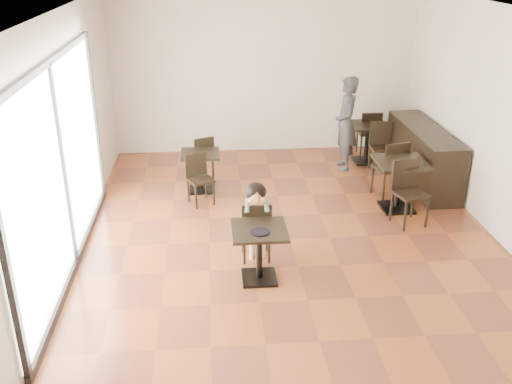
{
  "coord_description": "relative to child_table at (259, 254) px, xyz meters",
  "views": [
    {
      "loc": [
        -1.1,
        -7.28,
        3.94
      ],
      "look_at": [
        -0.54,
        -0.53,
        1.0
      ],
      "focal_mm": 40.0,
      "sensor_mm": 36.0,
      "label": 1
    }
  ],
  "objects": [
    {
      "name": "floor",
      "position": [
        0.54,
        1.03,
        -0.36
      ],
      "size": [
        6.0,
        8.0,
        0.01
      ],
      "primitive_type": "cube",
      "color": "brown",
      "rests_on": "ground"
    },
    {
      "name": "ceiling",
      "position": [
        0.54,
        1.03,
        2.84
      ],
      "size": [
        6.0,
        8.0,
        0.01
      ],
      "primitive_type": "cube",
      "color": "silver",
      "rests_on": "floor"
    },
    {
      "name": "wall_back",
      "position": [
        0.54,
        5.03,
        1.24
      ],
      "size": [
        6.0,
        0.01,
        3.2
      ],
      "primitive_type": "cube",
      "color": "beige",
      "rests_on": "floor"
    },
    {
      "name": "wall_front",
      "position": [
        0.54,
        -2.97,
        1.24
      ],
      "size": [
        6.0,
        0.01,
        3.2
      ],
      "primitive_type": "cube",
      "color": "beige",
      "rests_on": "floor"
    },
    {
      "name": "wall_left",
      "position": [
        -2.46,
        1.03,
        1.24
      ],
      "size": [
        0.01,
        8.0,
        3.2
      ],
      "primitive_type": "cube",
      "color": "beige",
      "rests_on": "floor"
    },
    {
      "name": "wall_right",
      "position": [
        3.54,
        1.03,
        1.24
      ],
      "size": [
        0.01,
        8.0,
        3.2
      ],
      "primitive_type": "cube",
      "color": "beige",
      "rests_on": "floor"
    },
    {
      "name": "storefront_window",
      "position": [
        -2.43,
        0.53,
        1.04
      ],
      "size": [
        0.04,
        4.5,
        2.6
      ],
      "primitive_type": "cube",
      "color": "white",
      "rests_on": "floor"
    },
    {
      "name": "child_table",
      "position": [
        0.0,
        0.0,
        0.0
      ],
      "size": [
        0.68,
        0.68,
        0.72
      ],
      "primitive_type": null,
      "color": "black",
      "rests_on": "floor"
    },
    {
      "name": "child_chair",
      "position": [
        0.0,
        0.55,
        0.07
      ],
      "size": [
        0.39,
        0.39,
        0.87
      ],
      "primitive_type": null,
      "rotation": [
        0.0,
        0.0,
        3.14
      ],
      "color": "black",
      "rests_on": "floor"
    },
    {
      "name": "child",
      "position": [
        0.0,
        0.55,
        0.19
      ],
      "size": [
        0.39,
        0.55,
        1.09
      ],
      "primitive_type": null,
      "color": "slate",
      "rests_on": "child_chair"
    },
    {
      "name": "plate",
      "position": [
        0.0,
        -0.1,
        0.37
      ],
      "size": [
        0.24,
        0.24,
        0.01
      ],
      "primitive_type": "cylinder",
      "color": "black",
      "rests_on": "child_table"
    },
    {
      "name": "pizza_slice",
      "position": [
        0.0,
        0.36,
        0.59
      ],
      "size": [
        0.25,
        0.2,
        0.06
      ],
      "primitive_type": null,
      "color": "tan",
      "rests_on": "child"
    },
    {
      "name": "adult_patron",
      "position": [
        1.96,
        3.82,
        0.52
      ],
      "size": [
        0.44,
        0.65,
        1.76
      ],
      "primitive_type": "imported",
      "rotation": [
        0.0,
        0.0,
        -1.6
      ],
      "color": "#35353A",
      "rests_on": "floor"
    },
    {
      "name": "cafe_table_mid",
      "position": [
        2.41,
        1.93,
        0.05
      ],
      "size": [
        0.96,
        0.96,
        0.83
      ],
      "primitive_type": null,
      "rotation": [
        0.0,
        0.0,
        0.26
      ],
      "color": "black",
      "rests_on": "floor"
    },
    {
      "name": "cafe_table_left",
      "position": [
        -0.75,
        2.95,
        -0.02
      ],
      "size": [
        0.87,
        0.87,
        0.69
      ],
      "primitive_type": null,
      "rotation": [
        0.0,
        0.0,
        0.43
      ],
      "color": "black",
      "rests_on": "floor"
    },
    {
      "name": "cafe_table_back",
      "position": [
        2.48,
        4.12,
        0.02
      ],
      "size": [
        0.75,
        0.75,
        0.77
      ],
      "primitive_type": null,
      "rotation": [
        0.0,
        0.0,
        -0.03
      ],
      "color": "black",
      "rests_on": "floor"
    },
    {
      "name": "chair_mid_a",
      "position": [
        2.41,
        2.48,
        0.14
      ],
      "size": [
        0.55,
        0.55,
        0.99
      ],
      "primitive_type": null,
      "rotation": [
        0.0,
        0.0,
        3.4
      ],
      "color": "black",
      "rests_on": "floor"
    },
    {
      "name": "chair_mid_b",
      "position": [
        2.41,
        1.38,
        0.14
      ],
      "size": [
        0.55,
        0.55,
        0.99
      ],
      "primitive_type": null,
      "rotation": [
        0.0,
        0.0,
        0.26
      ],
      "color": "black",
      "rests_on": "floor"
    },
    {
      "name": "chair_left_a",
      "position": [
        -0.75,
        3.5,
        0.05
      ],
      "size": [
        0.5,
        0.5,
        0.83
      ],
      "primitive_type": null,
      "rotation": [
        0.0,
        0.0,
        3.57
      ],
      "color": "black",
      "rests_on": "floor"
    },
    {
      "name": "chair_left_b",
      "position": [
        -0.75,
        2.4,
        0.05
      ],
      "size": [
        0.5,
        0.5,
        0.83
      ],
      "primitive_type": null,
      "rotation": [
        0.0,
        0.0,
        0.43
      ],
      "color": "black",
      "rests_on": "floor"
    },
    {
      "name": "chair_back_a",
      "position": [
        2.61,
        4.53,
        0.1
      ],
      "size": [
        0.43,
        0.43,
        0.92
      ],
      "primitive_type": null,
      "rotation": [
        0.0,
        0.0,
        3.11
      ],
      "color": "black",
      "rests_on": "floor"
    },
    {
      "name": "chair_back_b",
      "position": [
        2.61,
        3.57,
        0.1
      ],
      "size": [
        0.43,
        0.43,
        0.92
      ],
      "primitive_type": null,
      "rotation": [
        0.0,
        0.0,
        -0.03
      ],
      "color": "black",
      "rests_on": "floor"
    },
    {
      "name": "service_counter",
      "position": [
        3.19,
        3.03,
        0.14
      ],
      "size": [
        0.6,
        2.4,
        1.0
      ],
      "primitive_type": "cube",
      "color": "black",
      "rests_on": "floor"
    }
  ]
}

